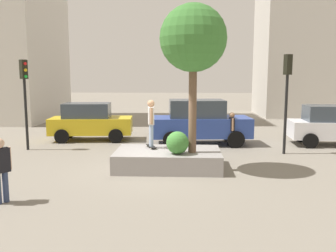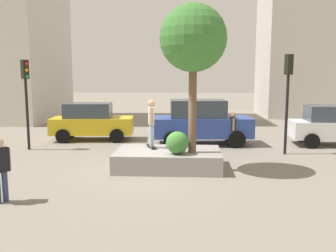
{
  "view_description": "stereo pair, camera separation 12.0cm",
  "coord_description": "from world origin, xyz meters",
  "px_view_note": "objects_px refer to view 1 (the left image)",
  "views": [
    {
      "loc": [
        1.13,
        -12.48,
        3.36
      ],
      "look_at": [
        0.48,
        0.3,
        1.57
      ],
      "focal_mm": 38.22,
      "sensor_mm": 36.0,
      "label": 1
    },
    {
      "loc": [
        1.25,
        -12.47,
        3.36
      ],
      "look_at": [
        0.48,
        0.3,
        1.57
      ],
      "focal_mm": 38.22,
      "sensor_mm": 36.0,
      "label": 2
    }
  ],
  "objects_px": {
    "plaza_tree": "(193,39)",
    "sedan_parked": "(200,122)",
    "traffic_light_median": "(25,88)",
    "skateboard": "(151,146)",
    "skateboarder": "(151,120)",
    "planter_ledge": "(168,159)",
    "police_car": "(333,125)",
    "traffic_light_corner": "(287,86)",
    "bystander_watching": "(232,127)",
    "taxi_cab": "(90,121)",
    "passerby_with_bag": "(0,166)"
  },
  "relations": [
    {
      "from": "plaza_tree",
      "to": "bystander_watching",
      "type": "relative_size",
      "value": 3.08
    },
    {
      "from": "traffic_light_corner",
      "to": "police_car",
      "type": "bearing_deg",
      "value": 36.09
    },
    {
      "from": "traffic_light_median",
      "to": "traffic_light_corner",
      "type": "bearing_deg",
      "value": -1.24
    },
    {
      "from": "taxi_cab",
      "to": "plaza_tree",
      "type": "bearing_deg",
      "value": -48.24
    },
    {
      "from": "skateboard",
      "to": "passerby_with_bag",
      "type": "height_order",
      "value": "passerby_with_bag"
    },
    {
      "from": "taxi_cab",
      "to": "skateboarder",
      "type": "bearing_deg",
      "value": -54.21
    },
    {
      "from": "skateboard",
      "to": "bystander_watching",
      "type": "height_order",
      "value": "bystander_watching"
    },
    {
      "from": "traffic_light_median",
      "to": "passerby_with_bag",
      "type": "bearing_deg",
      "value": -70.89
    },
    {
      "from": "planter_ledge",
      "to": "sedan_parked",
      "type": "distance_m",
      "value": 5.01
    },
    {
      "from": "skateboarder",
      "to": "bystander_watching",
      "type": "bearing_deg",
      "value": 46.22
    },
    {
      "from": "traffic_light_median",
      "to": "skateboard",
      "type": "bearing_deg",
      "value": -23.08
    },
    {
      "from": "planter_ledge",
      "to": "skateboarder",
      "type": "xyz_separation_m",
      "value": [
        -0.66,
        0.44,
        1.41
      ]
    },
    {
      "from": "skateboard",
      "to": "traffic_light_median",
      "type": "xyz_separation_m",
      "value": [
        -5.93,
        2.53,
        2.08
      ]
    },
    {
      "from": "skateboard",
      "to": "skateboarder",
      "type": "xyz_separation_m",
      "value": [
        -0.0,
        0.0,
        1.02
      ]
    },
    {
      "from": "plaza_tree",
      "to": "passerby_with_bag",
      "type": "relative_size",
      "value": 2.93
    },
    {
      "from": "traffic_light_median",
      "to": "bystander_watching",
      "type": "distance_m",
      "value": 9.64
    },
    {
      "from": "passerby_with_bag",
      "to": "bystander_watching",
      "type": "relative_size",
      "value": 1.05
    },
    {
      "from": "skateboarder",
      "to": "traffic_light_median",
      "type": "bearing_deg",
      "value": 156.92
    },
    {
      "from": "traffic_light_median",
      "to": "planter_ledge",
      "type": "bearing_deg",
      "value": -24.23
    },
    {
      "from": "traffic_light_corner",
      "to": "skateboarder",
      "type": "bearing_deg",
      "value": -157.77
    },
    {
      "from": "planter_ledge",
      "to": "police_car",
      "type": "distance_m",
      "value": 9.19
    },
    {
      "from": "taxi_cab",
      "to": "bystander_watching",
      "type": "relative_size",
      "value": 2.62
    },
    {
      "from": "plaza_tree",
      "to": "police_car",
      "type": "height_order",
      "value": "plaza_tree"
    },
    {
      "from": "police_car",
      "to": "traffic_light_median",
      "type": "relative_size",
      "value": 1.05
    },
    {
      "from": "traffic_light_corner",
      "to": "passerby_with_bag",
      "type": "height_order",
      "value": "traffic_light_corner"
    },
    {
      "from": "taxi_cab",
      "to": "traffic_light_corner",
      "type": "relative_size",
      "value": 1.02
    },
    {
      "from": "sedan_parked",
      "to": "traffic_light_corner",
      "type": "bearing_deg",
      "value": -29.79
    },
    {
      "from": "planter_ledge",
      "to": "plaza_tree",
      "type": "bearing_deg",
      "value": -17.94
    },
    {
      "from": "taxi_cab",
      "to": "police_car",
      "type": "distance_m",
      "value": 12.2
    },
    {
      "from": "plaza_tree",
      "to": "skateboard",
      "type": "xyz_separation_m",
      "value": [
        -1.53,
        0.72,
        -3.87
      ]
    },
    {
      "from": "taxi_cab",
      "to": "bystander_watching",
      "type": "bearing_deg",
      "value": -12.12
    },
    {
      "from": "police_car",
      "to": "traffic_light_median",
      "type": "distance_m",
      "value": 14.62
    },
    {
      "from": "planter_ledge",
      "to": "bystander_watching",
      "type": "relative_size",
      "value": 2.29
    },
    {
      "from": "taxi_cab",
      "to": "sedan_parked",
      "type": "bearing_deg",
      "value": -8.36
    },
    {
      "from": "plaza_tree",
      "to": "sedan_parked",
      "type": "distance_m",
      "value": 6.15
    },
    {
      "from": "skateboard",
      "to": "bystander_watching",
      "type": "relative_size",
      "value": 0.49
    },
    {
      "from": "skateboard",
      "to": "traffic_light_median",
      "type": "bearing_deg",
      "value": 156.92
    },
    {
      "from": "planter_ledge",
      "to": "passerby_with_bag",
      "type": "xyz_separation_m",
      "value": [
        -4.22,
        -3.85,
        0.68
      ]
    },
    {
      "from": "skateboard",
      "to": "planter_ledge",
      "type": "bearing_deg",
      "value": -33.68
    },
    {
      "from": "traffic_light_corner",
      "to": "traffic_light_median",
      "type": "distance_m",
      "value": 11.51
    },
    {
      "from": "police_car",
      "to": "skateboarder",
      "type": "bearing_deg",
      "value": -152.63
    },
    {
      "from": "sedan_parked",
      "to": "taxi_cab",
      "type": "bearing_deg",
      "value": 171.64
    },
    {
      "from": "plaza_tree",
      "to": "sedan_parked",
      "type": "bearing_deg",
      "value": 84.78
    },
    {
      "from": "sedan_parked",
      "to": "bystander_watching",
      "type": "bearing_deg",
      "value": -25.53
    },
    {
      "from": "planter_ledge",
      "to": "traffic_light_corner",
      "type": "height_order",
      "value": "traffic_light_corner"
    },
    {
      "from": "skateboard",
      "to": "sedan_parked",
      "type": "relative_size",
      "value": 0.17
    },
    {
      "from": "planter_ledge",
      "to": "skateboarder",
      "type": "relative_size",
      "value": 2.19
    },
    {
      "from": "taxi_cab",
      "to": "passerby_with_bag",
      "type": "height_order",
      "value": "taxi_cab"
    },
    {
      "from": "sedan_parked",
      "to": "police_car",
      "type": "distance_m",
      "value": 6.46
    },
    {
      "from": "skateboarder",
      "to": "traffic_light_median",
      "type": "distance_m",
      "value": 6.53
    }
  ]
}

